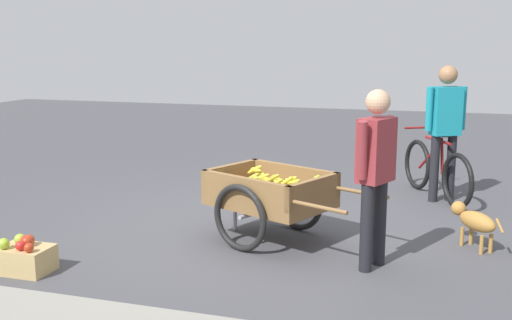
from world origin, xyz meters
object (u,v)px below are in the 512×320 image
Objects in this scene: dog at (474,220)px; vendor_person at (376,164)px; cyclist_person at (445,121)px; fruit_cart at (271,197)px; mixed_fruit_crate at (25,257)px; bicycle at (436,170)px; plastic_bucket at (244,177)px.

vendor_person is at bearing 42.87° from dog.
dog is at bearing 99.85° from cyclist_person.
vendor_person reaches higher than dog.
fruit_cart is at bearing 10.10° from dog.
vendor_person is 2.60m from cyclist_person.
fruit_cart reaches higher than mixed_fruit_crate.
vendor_person is 2.77m from bicycle.
mixed_fruit_crate is at bearing 25.79° from dog.
bicycle reaches higher than plastic_bucket.
vendor_person reaches higher than bicycle.
dog is 1.25× the size of mixed_fruit_crate.
vendor_person reaches higher than fruit_cart.
cyclist_person is 1.91m from dog.
fruit_cart reaches higher than dog.
cyclist_person is 6.44× the size of plastic_bucket.
vendor_person is 5.99× the size of plastic_bucket.
bicycle is (-1.52, -2.21, -0.09)m from fruit_cart.
bicycle is at bearing -132.00° from mixed_fruit_crate.
plastic_bucket is at bearing -31.24° from dog.
bicycle is at bearing -78.63° from dog.
plastic_bucket is at bearing -102.83° from mixed_fruit_crate.
bicycle is at bearing -176.76° from plastic_bucket.
fruit_cart is at bearing -23.78° from vendor_person.
bicycle is 0.89× the size of cyclist_person.
dog is at bearing -169.90° from fruit_cart.
cyclist_person reaches higher than bicycle.
cyclist_person is 2.70m from plastic_bucket.
fruit_cart is 2.31m from plastic_bucket.
bicycle is 0.66m from cyclist_person.
vendor_person is 2.80× the size of dog.
fruit_cart is 7.07× the size of plastic_bucket.
fruit_cart is 3.30× the size of dog.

